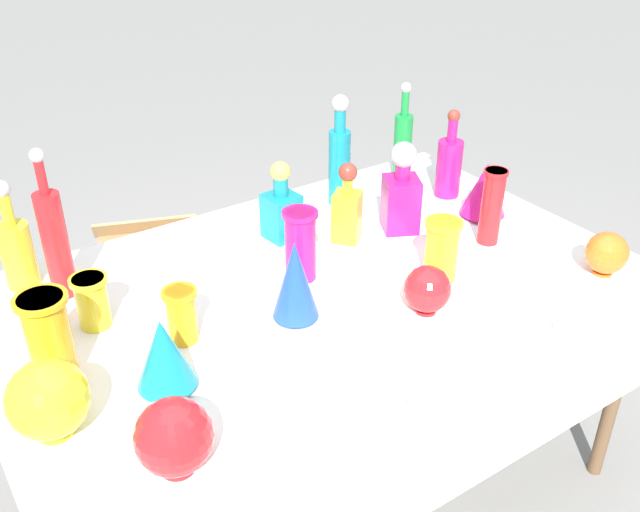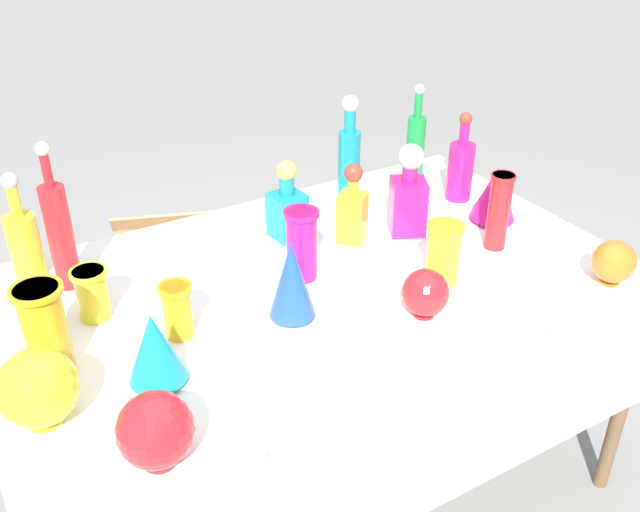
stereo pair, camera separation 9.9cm
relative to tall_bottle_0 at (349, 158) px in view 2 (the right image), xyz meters
name	(u,v)px [view 2 (the right image)]	position (x,y,z in m)	size (l,w,h in m)	color
ground_plane	(320,479)	(-0.35, -0.40, -0.92)	(40.00, 40.00, 0.00)	gray
display_table	(326,308)	(-0.35, -0.44, -0.21)	(1.77, 1.17, 0.76)	white
tall_bottle_0	(349,158)	(0.00, 0.00, 0.00)	(0.07, 0.07, 0.38)	teal
tall_bottle_1	(461,168)	(0.34, -0.16, -0.05)	(0.09, 0.09, 0.31)	#C61972
tall_bottle_2	(60,232)	(-0.94, -0.04, 0.00)	(0.07, 0.07, 0.42)	red
tall_bottle_3	(416,144)	(0.30, 0.04, -0.02)	(0.06, 0.06, 0.35)	#198C38
tall_bottle_4	(24,240)	(-1.02, 0.07, -0.05)	(0.09, 0.09, 0.31)	yellow
square_decanter_0	(352,210)	(-0.13, -0.23, -0.06)	(0.11, 0.11, 0.25)	yellow
square_decanter_1	(287,207)	(-0.29, -0.10, -0.06)	(0.11, 0.11, 0.25)	teal
square_decanter_2	(408,195)	(0.05, -0.26, -0.04)	(0.14, 0.14, 0.29)	#C61972
slender_vase_0	(44,327)	(-1.06, -0.39, -0.04)	(0.12, 0.12, 0.22)	orange
slender_vase_1	(92,292)	(-0.92, -0.23, -0.08)	(0.09, 0.09, 0.14)	yellow
slender_vase_2	(177,308)	(-0.76, -0.41, -0.08)	(0.09, 0.09, 0.14)	orange
slender_vase_3	(302,242)	(-0.37, -0.33, -0.05)	(0.10, 0.10, 0.21)	#C61972
slender_vase_4	(444,252)	(-0.04, -0.55, -0.07)	(0.10, 0.10, 0.18)	yellow
slender_vase_5	(499,210)	(0.22, -0.48, -0.04)	(0.07, 0.07, 0.24)	red
fluted_vase_0	(495,194)	(0.33, -0.35, -0.07)	(0.15, 0.15, 0.19)	#C61972
fluted_vase_1	(292,280)	(-0.48, -0.49, -0.05)	(0.12, 0.12, 0.23)	blue
fluted_vase_2	(155,348)	(-0.87, -0.56, -0.07)	(0.14, 0.14, 0.18)	teal
round_bowl_0	(425,293)	(-0.18, -0.66, -0.09)	(0.12, 0.12, 0.13)	red
round_bowl_1	(614,262)	(0.36, -0.80, -0.09)	(0.12, 0.12, 0.13)	orange
round_bowl_2	(38,388)	(-1.12, -0.56, -0.07)	(0.17, 0.17, 0.18)	yellow
round_bowl_3	(156,430)	(-0.95, -0.79, -0.08)	(0.16, 0.16, 0.16)	red
price_tag_left	(259,467)	(-0.79, -0.92, -0.15)	(0.04, 0.01, 0.03)	white
price_tag_center	(407,408)	(-0.44, -0.94, -0.14)	(0.06, 0.01, 0.04)	white
price_tag_right	(562,336)	(0.03, -0.92, -0.14)	(0.05, 0.01, 0.04)	white
cardboard_box_behind_left	(176,272)	(-0.38, 0.80, -0.75)	(0.58, 0.51, 0.42)	tan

